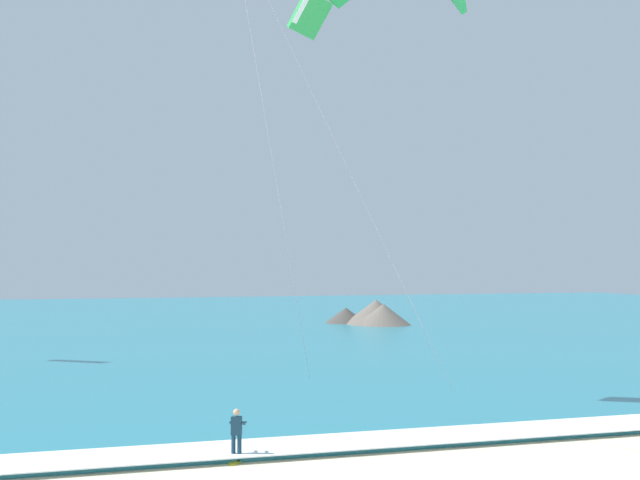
# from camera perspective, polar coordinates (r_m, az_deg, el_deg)

# --- Properties ---
(sea) EXTENTS (200.00, 120.00, 0.20)m
(sea) POSITION_cam_1_polar(r_m,az_deg,el_deg) (85.91, -13.81, -5.84)
(sea) COLOR teal
(sea) RESTS_ON ground
(surf_foam) EXTENTS (200.00, 2.61, 0.04)m
(surf_foam) POSITION_cam_1_polar(r_m,az_deg,el_deg) (27.58, -8.17, -14.69)
(surf_foam) COLOR white
(surf_foam) RESTS_ON sea
(surfboard) EXTENTS (0.93, 1.46, 0.09)m
(surfboard) POSITION_cam_1_polar(r_m,az_deg,el_deg) (27.05, -6.00, -15.38)
(surfboard) COLOR yellow
(surfboard) RESTS_ON ground
(kitesurfer) EXTENTS (0.65, 0.64, 1.69)m
(kitesurfer) POSITION_cam_1_polar(r_m,az_deg,el_deg) (26.86, -5.99, -13.48)
(kitesurfer) COLOR #143347
(kitesurfer) RESTS_ON ground
(headland_right) EXTENTS (8.83, 9.31, 2.65)m
(headland_right) POSITION_cam_1_polar(r_m,az_deg,el_deg) (82.08, 3.89, -5.36)
(headland_right) COLOR #665B51
(headland_right) RESTS_ON ground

